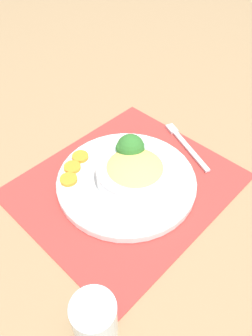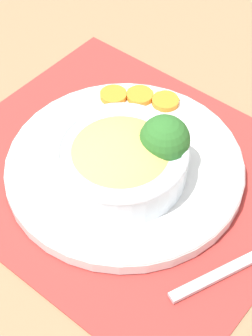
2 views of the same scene
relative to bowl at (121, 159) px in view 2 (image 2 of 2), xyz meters
The scene contains 8 objects.
ground_plane 0.05m from the bowl, 121.84° to the left, with size 4.00×4.00×0.00m, color #8C704C.
placemat 0.05m from the bowl, 121.84° to the left, with size 0.49×0.44×0.00m.
plate 0.04m from the bowl, 121.84° to the left, with size 0.30×0.30×0.02m.
bowl is the anchor object (origin of this frame).
broccoli_floret 0.06m from the bowl, 61.49° to the left, with size 0.06×0.06×0.08m.
carrot_slice_near 0.14m from the bowl, 111.77° to the left, with size 0.04×0.04×0.01m.
carrot_slice_middle 0.14m from the bowl, 126.72° to the left, with size 0.04×0.04×0.01m.
carrot_slice_far 0.14m from the bowl, 141.72° to the left, with size 0.04×0.04×0.01m.
Camera 2 is at (0.34, -0.32, 0.55)m, focal length 60.00 mm.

